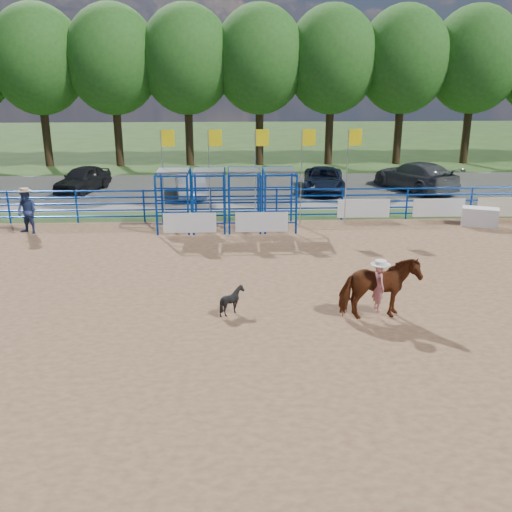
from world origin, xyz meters
The scene contains 14 objects.
ground centered at (0.00, 0.00, 0.00)m, with size 120.00×120.00×0.00m, color #345221.
arena_dirt centered at (0.00, 0.00, 0.01)m, with size 30.00×20.00×0.02m, color #946B4A.
gravel_strip centered at (0.00, 17.00, 0.01)m, with size 40.00×10.00×0.01m, color slate.
announcer_table centered at (8.90, 8.69, 0.43)m, with size 1.52×0.71×0.81m, color white.
horse_and_rider centered at (1.99, -0.82, 0.97)m, with size 2.22×1.22×2.38m.
calf centered at (-2.06, -0.31, 0.42)m, with size 0.65×0.73×0.80m, color black.
spectator_cowboy centered at (-10.62, 8.35, 0.97)m, with size 1.11×1.01×1.91m.
car_a centered at (-10.42, 16.94, 0.72)m, with size 1.69×4.19×1.43m, color black.
car_b centered at (-4.29, 15.29, 0.69)m, with size 1.44×4.13×1.36m, color gray.
car_c centered at (3.16, 16.37, 0.67)m, with size 2.20×4.77×1.33m, color #141C33.
car_d centered at (8.43, 16.54, 0.82)m, with size 2.26×5.57×1.62m, color slate.
perimeter_fence centered at (0.00, 0.00, 0.75)m, with size 30.10×20.10×1.50m.
chute_assembly centered at (-1.90, 8.84, 1.26)m, with size 19.32×2.41×4.20m.
treeline centered at (0.00, 26.00, 7.53)m, with size 56.40×6.40×11.24m.
Camera 1 is at (-2.03, -15.27, 6.70)m, focal length 40.00 mm.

